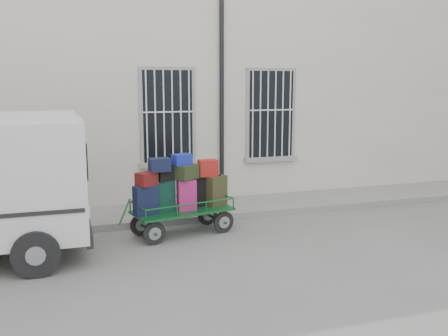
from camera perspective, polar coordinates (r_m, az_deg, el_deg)
The scene contains 4 objects.
ground at distance 9.83m, azimuth -0.22°, elevation -8.36°, with size 80.00×80.00×0.00m, color slate.
building at distance 14.67m, azimuth -7.02°, elevation 9.44°, with size 24.00×5.15×6.00m.
sidewalk at distance 11.83m, azimuth -3.55°, elevation -4.86°, with size 24.00×1.70×0.15m, color slate.
luggage_cart at distance 10.08m, azimuth -4.93°, elevation -2.87°, with size 2.39×1.31×1.65m.
Camera 1 is at (-2.91, -8.88, 3.05)m, focal length 40.00 mm.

